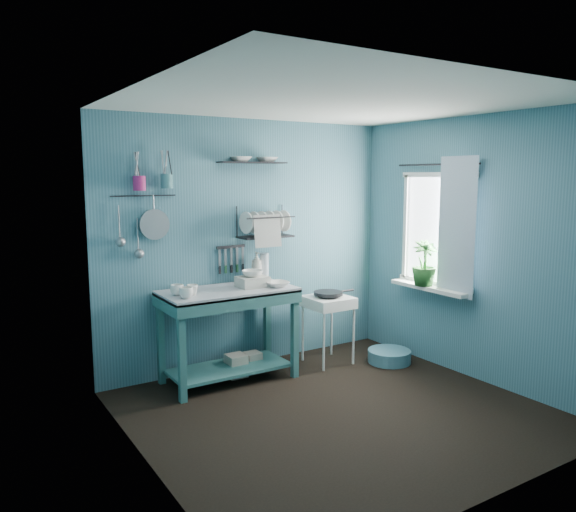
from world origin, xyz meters
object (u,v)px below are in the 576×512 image
soap_bottle (257,267)px  utensil_cup_magenta (139,183)px  storage_tin_large (236,366)px  storage_tin_small (253,362)px  water_bottle (264,267)px  floor_basin (389,356)px  utensil_cup_teal (167,181)px  mug_mid (192,290)px  mug_left (186,293)px  wash_tub (252,282)px  mug_right (177,290)px  potted_plant (424,263)px  hotplate_stand (328,330)px  work_counter (229,335)px  dish_rack (265,222)px  frying_pan (328,293)px  colander (154,224)px

soap_bottle → utensil_cup_magenta: bearing=176.2°
storage_tin_large → storage_tin_small: 0.20m
water_bottle → floor_basin: water_bottle is taller
utensil_cup_teal → mug_mid: bearing=-76.0°
mug_left → wash_tub: size_ratio=0.44×
mug_right → potted_plant: potted_plant is taller
storage_tin_large → floor_basin: (1.55, -0.48, -0.04)m
hotplate_stand → potted_plant: potted_plant is taller
work_counter → potted_plant: size_ratio=2.72×
work_counter → water_bottle: bearing=15.4°
mug_right → soap_bottle: soap_bottle is taller
potted_plant → wash_tub: bearing=159.2°
work_counter → mug_right: size_ratio=10.17×
mug_left → storage_tin_small: bearing=17.1°
mug_right → water_bottle: bearing=12.2°
water_bottle → utensil_cup_teal: bearing=176.8°
mug_left → storage_tin_large: (0.58, 0.21, -0.82)m
wash_tub → dish_rack: size_ratio=0.51×
storage_tin_small → mug_right: bearing=-174.3°
frying_pan → storage_tin_large: frying_pan is taller
mug_mid → frying_pan: 1.50m
water_bottle → potted_plant: 1.63m
water_bottle → mug_mid: bearing=-162.7°
water_bottle → storage_tin_small: bearing=-147.5°
wash_tub → utensil_cup_magenta: size_ratio=2.15×
utensil_cup_teal → storage_tin_large: 1.88m
mug_mid → wash_tub: (0.63, 0.04, 0.00)m
mug_right → floor_basin: bearing=-11.3°
work_counter → utensil_cup_magenta: 1.62m
hotplate_stand → water_bottle: bearing=146.2°
wash_tub → frying_pan: 0.88m
water_bottle → dish_rack: (0.02, 0.01, 0.45)m
mug_right → colander: size_ratio=0.44×
work_counter → dish_rack: dish_rack is taller
mug_mid → mug_left: bearing=-135.0°
water_bottle → hotplate_stand: size_ratio=0.40×
utensil_cup_teal → frying_pan: bearing=-12.9°
floor_basin → soap_bottle: bearing=152.9°
mug_left → floor_basin: mug_left is taller
work_counter → mug_mid: mug_mid is taller
storage_tin_small → floor_basin: 1.45m
colander → mug_mid: bearing=-61.1°
colander → work_counter: bearing=-27.7°
utensil_cup_teal → colander: bearing=165.8°
mug_left → potted_plant: bearing=-11.5°
utensil_cup_magenta → wash_tub: bearing=-17.0°
mug_right → dish_rack: (1.04, 0.23, 0.55)m
utensil_cup_magenta → storage_tin_small: utensil_cup_magenta is taller
mug_mid → colander: 0.70m
storage_tin_large → storage_tin_small: storage_tin_large is taller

